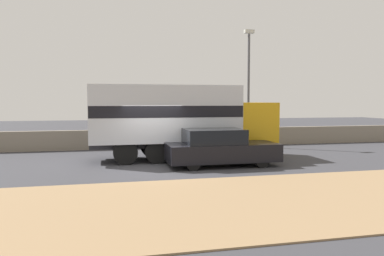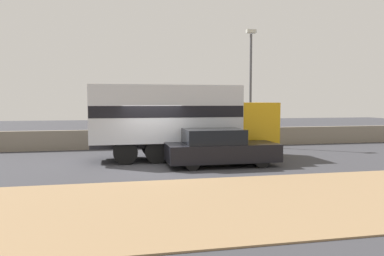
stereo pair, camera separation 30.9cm
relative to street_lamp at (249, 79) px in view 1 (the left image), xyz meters
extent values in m
plane|color=#38383D|center=(-6.23, -6.08, -3.94)|extent=(80.00, 80.00, 0.00)
cube|color=#937551|center=(-6.23, -11.39, -3.92)|extent=(60.00, 5.98, 0.04)
cube|color=gray|center=(-6.23, 0.67, -3.40)|extent=(60.00, 0.35, 1.08)
cylinder|color=#4C4C51|center=(0.00, 0.00, -0.67)|extent=(0.14, 0.14, 6.54)
cube|color=beige|center=(0.00, 0.00, 2.75)|extent=(0.56, 0.28, 0.20)
cube|color=gold|center=(-1.32, -3.73, -2.40)|extent=(1.78, 2.42, 2.15)
cube|color=black|center=(-0.45, -3.73, -1.97)|extent=(0.06, 2.06, 0.94)
cube|color=#2D2D33|center=(-5.53, -3.73, -3.20)|extent=(6.64, 1.41, 0.25)
cube|color=silver|center=(-5.53, -3.73, -1.82)|extent=(6.64, 2.56, 2.50)
cube|color=black|center=(-5.53, -3.73, -1.71)|extent=(6.61, 2.58, 0.50)
cylinder|color=black|center=(-1.32, -2.69, -3.43)|extent=(1.03, 0.28, 1.03)
cylinder|color=black|center=(-1.32, -4.77, -3.43)|extent=(1.03, 0.28, 1.03)
cylinder|color=black|center=(-7.36, -2.69, -3.43)|extent=(1.03, 0.28, 1.03)
cylinder|color=black|center=(-7.36, -4.77, -3.43)|extent=(1.03, 0.28, 1.03)
cylinder|color=black|center=(-6.03, -2.69, -3.43)|extent=(1.03, 0.28, 1.03)
cylinder|color=black|center=(-6.03, -4.77, -3.43)|extent=(1.03, 0.28, 1.03)
cube|color=black|center=(-3.47, -5.93, -3.37)|extent=(4.58, 1.82, 0.72)
cube|color=black|center=(-3.83, -5.93, -2.70)|extent=(2.38, 1.68, 0.60)
cylinder|color=black|center=(-2.05, -5.14, -3.65)|extent=(0.57, 0.20, 0.57)
cylinder|color=black|center=(-2.05, -6.73, -3.65)|extent=(0.57, 0.20, 0.57)
cylinder|color=black|center=(-4.89, -5.14, -3.65)|extent=(0.57, 0.20, 0.57)
cylinder|color=black|center=(-4.89, -6.73, -3.65)|extent=(0.57, 0.20, 0.57)
camera|label=1|loc=(-8.15, -20.60, -1.27)|focal=35.00mm
camera|label=2|loc=(-7.85, -20.67, -1.27)|focal=35.00mm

